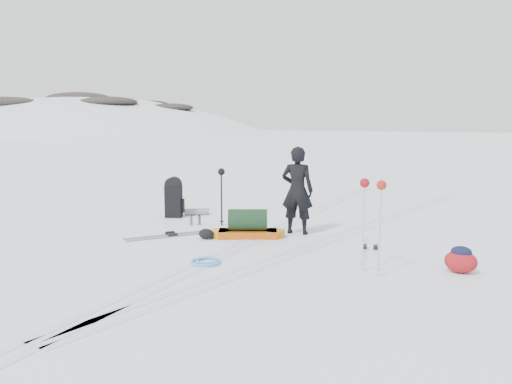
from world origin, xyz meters
TOP-DOWN VIEW (x-y plane):
  - ground at (0.00, 0.00)m, footprint 200.00×200.00m
  - ski_tracks at (0.61, 0.88)m, footprint 3.38×17.97m
  - skier at (0.45, 1.17)m, footprint 0.73×0.56m
  - pulk_sled at (-0.24, 0.37)m, footprint 1.49×1.12m
  - expedition_rucksack at (-2.83, 1.31)m, footprint 0.82×0.98m
  - ski_poles_black at (-1.33, 1.04)m, footprint 0.16×0.16m
  - ski_poles_silver at (2.61, -0.72)m, footprint 0.44×0.26m
  - touring_skis_grey at (-1.64, -0.31)m, footprint 1.26×1.74m
  - touring_skis_white at (2.16, 0.69)m, footprint 0.84×1.95m
  - rope_coil at (0.13, -1.54)m, footprint 0.66×0.66m
  - small_daypack at (3.79, 0.03)m, footprint 0.58×0.52m
  - thermos_pair at (-1.87, 0.77)m, footprint 0.19×0.21m
  - stuff_sack at (-0.88, -0.16)m, footprint 0.35×0.27m

SIDE VIEW (x-z plane):
  - ground at x=0.00m, z-range 0.00..0.00m
  - ski_tracks at x=0.61m, z-range 0.00..0.01m
  - touring_skis_grey at x=-1.64m, z-range -0.02..0.05m
  - touring_skis_white at x=2.16m, z-range -0.02..0.05m
  - rope_coil at x=0.13m, z-range 0.00..0.06m
  - stuff_sack at x=-0.88m, z-range 0.00..0.20m
  - thermos_pair at x=-1.87m, z-range -0.01..0.24m
  - small_daypack at x=3.79m, z-range -0.01..0.41m
  - pulk_sled at x=-0.24m, z-range -0.07..0.50m
  - expedition_rucksack at x=-2.83m, z-range -0.04..0.94m
  - skier at x=0.45m, z-range 0.00..1.80m
  - ski_poles_black at x=-1.33m, z-range 0.41..1.69m
  - ski_poles_silver at x=2.61m, z-range 0.49..1.94m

